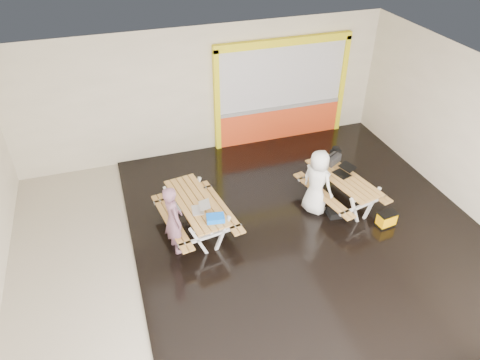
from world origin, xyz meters
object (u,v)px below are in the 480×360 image
object	(u,v)px
person_left	(173,219)
toolbox	(333,159)
laptop_left	(200,208)
person_right	(317,182)
blue_pouch	(215,218)
picnic_table_left	(196,209)
picnic_table_right	(342,183)
dark_case	(336,212)
laptop_right	(344,171)
fluke_bag	(386,219)
backpack	(335,155)

from	to	relation	value
person_left	toolbox	bearing A→B (deg)	-87.18
person_left	laptop_left	xyz separation A→B (m)	(0.59, 0.17, 0.02)
person_right	blue_pouch	world-z (taller)	person_right
picnic_table_left	picnic_table_right	world-z (taller)	picnic_table_left
person_left	dark_case	xyz separation A→B (m)	(3.72, -0.05, -0.72)
picnic_table_right	person_right	size ratio (longest dim) A/B	1.39
picnic_table_right	blue_pouch	world-z (taller)	blue_pouch
blue_pouch	dark_case	size ratio (longest dim) A/B	0.85
person_left	person_right	bearing A→B (deg)	-95.54
dark_case	laptop_right	bearing A→B (deg)	54.95
blue_pouch	fluke_bag	distance (m)	3.87
laptop_left	toolbox	xyz separation A→B (m)	(3.46, 0.80, 0.03)
picnic_table_right	toolbox	distance (m)	0.66
picnic_table_left	blue_pouch	xyz separation A→B (m)	(0.25, -0.71, 0.24)
person_right	blue_pouch	distance (m)	2.57
laptop_left	fluke_bag	distance (m)	4.15
person_right	backpack	distance (m)	1.45
blue_pouch	person_left	bearing A→B (deg)	163.46
laptop_right	picnic_table_right	bearing A→B (deg)	-123.32
person_left	fluke_bag	distance (m)	4.69
person_right	laptop_left	world-z (taller)	person_right
blue_pouch	dark_case	xyz separation A→B (m)	(2.91, 0.19, -0.74)
picnic_table_right	person_left	bearing A→B (deg)	-174.73
laptop_left	dark_case	size ratio (longest dim) A/B	0.98
backpack	dark_case	bearing A→B (deg)	-113.64
person_right	blue_pouch	xyz separation A→B (m)	(-2.51, -0.53, 0.03)
blue_pouch	fluke_bag	size ratio (longest dim) A/B	0.80
toolbox	fluke_bag	world-z (taller)	toolbox
picnic_table_left	dark_case	xyz separation A→B (m)	(3.16, -0.52, -0.49)
picnic_table_right	backpack	size ratio (longest dim) A/B	4.89
fluke_bag	dark_case	bearing A→B (deg)	143.06
fluke_bag	picnic_table_right	bearing A→B (deg)	118.14
laptop_right	toolbox	size ratio (longest dim) A/B	1.09
laptop_right	dark_case	distance (m)	0.97
laptop_left	dark_case	world-z (taller)	laptop_left
picnic_table_left	person_right	size ratio (longest dim) A/B	1.40
picnic_table_right	laptop_right	xyz separation A→B (m)	(0.07, 0.11, 0.24)
person_right	backpack	xyz separation A→B (m)	(1.01, 1.04, -0.10)
picnic_table_right	laptop_right	world-z (taller)	laptop_right
dark_case	toolbox	bearing A→B (deg)	71.67
person_left	laptop_right	xyz separation A→B (m)	(4.09, 0.48, 0.00)
toolbox	dark_case	bearing A→B (deg)	-108.33
laptop_right	blue_pouch	bearing A→B (deg)	-167.67
picnic_table_left	laptop_right	world-z (taller)	laptop_right
blue_pouch	toolbox	size ratio (longest dim) A/B	0.74
dark_case	fluke_bag	world-z (taller)	fluke_bag
picnic_table_left	fluke_bag	size ratio (longest dim) A/B	5.03
picnic_table_left	picnic_table_right	bearing A→B (deg)	-1.68
person_right	dark_case	size ratio (longest dim) A/B	3.82
blue_pouch	laptop_right	bearing A→B (deg)	12.33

